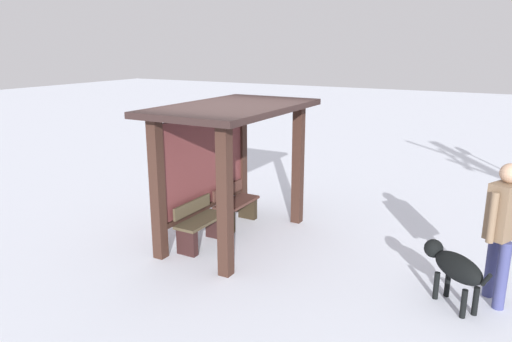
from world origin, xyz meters
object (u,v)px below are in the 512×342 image
object	(u,v)px
bench_left_inside	(201,226)
person_walking	(503,222)
bus_shelter	(225,140)
dog	(454,267)
bench_center_inside	(236,207)

from	to	relation	value
bench_left_inside	person_walking	size ratio (longest dim) A/B	0.54
bus_shelter	bench_left_inside	bearing A→B (deg)	163.91
bench_left_inside	dog	distance (m)	3.82
bus_shelter	person_walking	world-z (taller)	bus_shelter
bus_shelter	bench_center_inside	distance (m)	1.46
bench_left_inside	bench_center_inside	bearing A→B (deg)	0.01
person_walking	dog	xyz separation A→B (m)	(-0.32, 0.46, -0.56)
person_walking	dog	bearing A→B (deg)	124.39
dog	bench_center_inside	bearing A→B (deg)	74.78
person_walking	dog	distance (m)	0.79
bus_shelter	bench_center_inside	size ratio (longest dim) A/B	3.03
bus_shelter	bench_left_inside	distance (m)	1.46
bench_center_inside	dog	distance (m)	3.95
bench_center_inside	dog	world-z (taller)	bench_center_inside
person_walking	dog	world-z (taller)	person_walking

